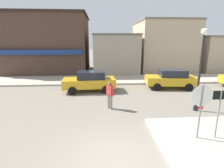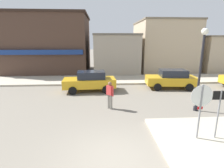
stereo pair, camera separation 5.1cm
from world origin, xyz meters
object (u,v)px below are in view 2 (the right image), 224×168
(one_way_sign, at_px, (219,109))
(parked_car_nearest, at_px, (90,81))
(parked_car_second, at_px, (171,79))
(stop_sign, at_px, (201,105))
(lamp_post, at_px, (202,58))
(pedestrian_crossing_near, at_px, (110,94))

(one_way_sign, xyz_separation_m, parked_car_nearest, (-5.30, 7.47, -0.52))
(parked_car_nearest, distance_m, parked_car_second, 6.68)
(parked_car_second, bearing_deg, stop_sign, -104.86)
(parked_car_second, bearing_deg, lamp_post, -95.50)
(stop_sign, height_order, one_way_sign, stop_sign)
(stop_sign, distance_m, one_way_sign, 0.75)
(lamp_post, relative_size, parked_car_nearest, 1.11)
(parked_car_second, relative_size, pedestrian_crossing_near, 2.57)
(stop_sign, relative_size, parked_car_second, 0.56)
(stop_sign, bearing_deg, one_way_sign, -1.02)
(parked_car_nearest, relative_size, parked_car_second, 0.99)
(lamp_post, bearing_deg, parked_car_nearest, 144.53)
(parked_car_nearest, bearing_deg, parked_car_second, 3.46)
(stop_sign, bearing_deg, pedestrian_crossing_near, 131.60)
(one_way_sign, relative_size, parked_car_second, 0.51)
(one_way_sign, relative_size, pedestrian_crossing_near, 1.30)
(one_way_sign, distance_m, pedestrian_crossing_near, 5.37)
(one_way_sign, bearing_deg, pedestrian_crossing_near, 137.30)
(stop_sign, height_order, parked_car_nearest, stop_sign)
(one_way_sign, xyz_separation_m, pedestrian_crossing_near, (-3.93, 3.63, -0.46))
(parked_car_nearest, relative_size, pedestrian_crossing_near, 2.55)
(stop_sign, height_order, lamp_post, lamp_post)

